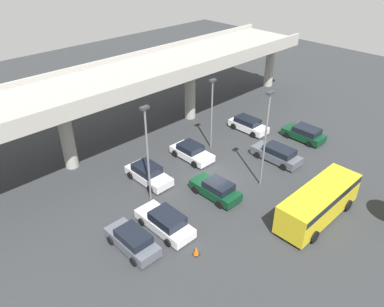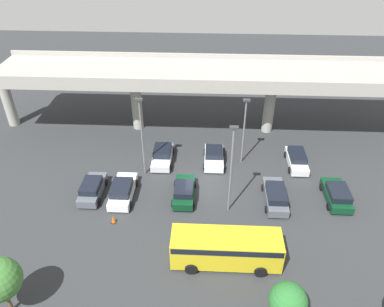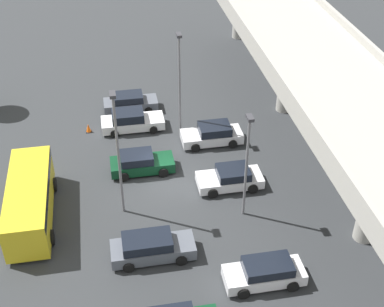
% 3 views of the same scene
% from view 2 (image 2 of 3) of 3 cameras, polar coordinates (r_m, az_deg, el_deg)
% --- Properties ---
extents(ground_plane, '(98.82, 98.82, 0.00)m').
position_cam_2_polar(ground_plane, '(36.10, 1.06, -5.18)').
color(ground_plane, '#2D3033').
extents(highway_overpass, '(47.35, 7.80, 7.94)m').
position_cam_2_polar(highway_overpass, '(42.19, 1.68, 11.51)').
color(highway_overpass, '#9E9B93').
rests_on(highway_overpass, ground_plane).
extents(parked_car_0, '(2.03, 4.41, 1.50)m').
position_cam_2_polar(parked_car_0, '(36.04, -14.97, -5.18)').
color(parked_car_0, '#515660').
rests_on(parked_car_0, ground_plane).
extents(parked_car_1, '(2.17, 4.88, 1.57)m').
position_cam_2_polar(parked_car_1, '(35.20, -10.55, -5.55)').
color(parked_car_1, silver).
rests_on(parked_car_1, ground_plane).
extents(parked_car_2, '(2.18, 4.59, 1.52)m').
position_cam_2_polar(parked_car_2, '(39.29, -4.53, -0.26)').
color(parked_car_2, silver).
rests_on(parked_car_2, ground_plane).
extents(parked_car_3, '(2.08, 4.43, 1.51)m').
position_cam_2_polar(parked_car_3, '(34.55, -1.23, -5.77)').
color(parked_car_3, '#0C381E').
rests_on(parked_car_3, ground_plane).
extents(parked_car_4, '(2.20, 4.40, 1.43)m').
position_cam_2_polar(parked_car_4, '(39.12, 3.37, -0.45)').
color(parked_car_4, silver).
rests_on(parked_car_4, ground_plane).
extents(parked_car_5, '(2.06, 4.84, 1.54)m').
position_cam_2_polar(parked_car_5, '(34.87, 12.60, -6.28)').
color(parked_car_5, '#515660').
rests_on(parked_car_5, ground_plane).
extents(parked_car_6, '(2.01, 4.43, 1.46)m').
position_cam_2_polar(parked_car_6, '(40.07, 15.67, -0.84)').
color(parked_car_6, silver).
rests_on(parked_car_6, ground_plane).
extents(parked_car_7, '(2.19, 4.37, 1.48)m').
position_cam_2_polar(parked_car_7, '(36.65, 21.23, -5.83)').
color(parked_car_7, '#0C381E').
rests_on(parked_car_7, ground_plane).
extents(shuttle_bus, '(8.18, 2.80, 2.61)m').
position_cam_2_polar(shuttle_bus, '(28.77, 5.21, -13.99)').
color(shuttle_bus, gold).
rests_on(shuttle_bus, ground_plane).
extents(lamp_post_near_aisle, '(0.70, 0.35, 7.26)m').
position_cam_2_polar(lamp_post_near_aisle, '(37.46, 7.97, 4.12)').
color(lamp_post_near_aisle, slate).
rests_on(lamp_post_near_aisle, ground_plane).
extents(lamp_post_mid_lot, '(0.70, 0.35, 8.62)m').
position_cam_2_polar(lamp_post_mid_lot, '(30.69, 6.02, -1.71)').
color(lamp_post_mid_lot, slate).
rests_on(lamp_post_mid_lot, ground_plane).
extents(lamp_post_by_overpass, '(0.70, 0.35, 8.31)m').
position_cam_2_polar(lamp_post_by_overpass, '(35.44, -7.69, 3.26)').
color(lamp_post_by_overpass, slate).
rests_on(lamp_post_by_overpass, ground_plane).
extents(tree_front_centre, '(2.41, 2.41, 3.80)m').
position_cam_2_polar(tree_front_centre, '(25.35, 14.42, -20.94)').
color(tree_front_centre, brown).
rests_on(tree_front_centre, ground_plane).
extents(traffic_cone, '(0.44, 0.44, 0.70)m').
position_cam_2_polar(traffic_cone, '(33.09, -11.89, -9.80)').
color(traffic_cone, black).
rests_on(traffic_cone, ground_plane).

